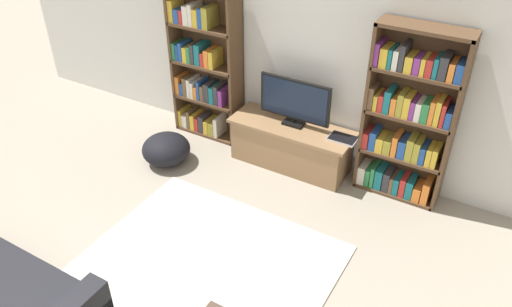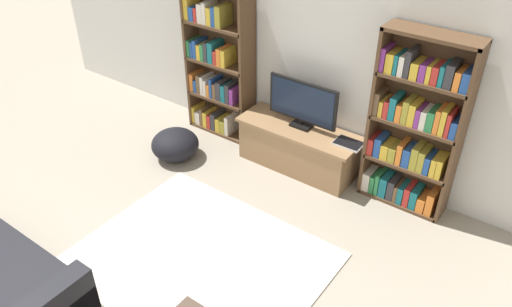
{
  "view_description": "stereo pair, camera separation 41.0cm",
  "coord_description": "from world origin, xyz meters",
  "px_view_note": "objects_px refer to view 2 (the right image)",
  "views": [
    {
      "loc": [
        2.02,
        -0.5,
        3.44
      ],
      "look_at": [
        -0.03,
        3.0,
        0.7
      ],
      "focal_mm": 35.0,
      "sensor_mm": 36.0,
      "label": 1
    },
    {
      "loc": [
        2.37,
        -0.28,
        3.44
      ],
      "look_at": [
        -0.03,
        3.0,
        0.7
      ],
      "focal_mm": 35.0,
      "sensor_mm": 36.0,
      "label": 2
    }
  ],
  "objects_px": {
    "bookshelf_left": "(218,66)",
    "bookshelf_right": "(415,128)",
    "tv_stand": "(298,147)",
    "laptop": "(349,144)",
    "beanbag_ottoman": "(175,144)",
    "television": "(303,103)"
  },
  "relations": [
    {
      "from": "tv_stand",
      "to": "television",
      "type": "distance_m",
      "value": 0.56
    },
    {
      "from": "beanbag_ottoman",
      "to": "television",
      "type": "bearing_deg",
      "value": 29.83
    },
    {
      "from": "bookshelf_left",
      "to": "television",
      "type": "relative_size",
      "value": 2.23
    },
    {
      "from": "television",
      "to": "beanbag_ottoman",
      "type": "distance_m",
      "value": 1.63
    },
    {
      "from": "bookshelf_left",
      "to": "bookshelf_right",
      "type": "bearing_deg",
      "value": -0.08
    },
    {
      "from": "bookshelf_right",
      "to": "beanbag_ottoman",
      "type": "xyz_separation_m",
      "value": [
        -2.54,
        -0.84,
        -0.72
      ]
    },
    {
      "from": "laptop",
      "to": "beanbag_ottoman",
      "type": "distance_m",
      "value": 2.07
    },
    {
      "from": "laptop",
      "to": "television",
      "type": "bearing_deg",
      "value": 177.62
    },
    {
      "from": "bookshelf_left",
      "to": "television",
      "type": "distance_m",
      "value": 1.29
    },
    {
      "from": "television",
      "to": "laptop",
      "type": "relative_size",
      "value": 2.79
    },
    {
      "from": "beanbag_ottoman",
      "to": "laptop",
      "type": "bearing_deg",
      "value": 20.64
    },
    {
      "from": "bookshelf_right",
      "to": "television",
      "type": "height_order",
      "value": "bookshelf_right"
    },
    {
      "from": "bookshelf_left",
      "to": "bookshelf_right",
      "type": "height_order",
      "value": "same"
    },
    {
      "from": "tv_stand",
      "to": "laptop",
      "type": "bearing_deg",
      "value": 1.63
    },
    {
      "from": "bookshelf_left",
      "to": "laptop",
      "type": "distance_m",
      "value": 1.93
    },
    {
      "from": "tv_stand",
      "to": "beanbag_ottoman",
      "type": "xyz_separation_m",
      "value": [
        -1.3,
        -0.7,
        -0.09
      ]
    },
    {
      "from": "bookshelf_left",
      "to": "beanbag_ottoman",
      "type": "distance_m",
      "value": 1.11
    },
    {
      "from": "bookshelf_right",
      "to": "tv_stand",
      "type": "relative_size",
      "value": 1.3
    },
    {
      "from": "bookshelf_left",
      "to": "laptop",
      "type": "bearing_deg",
      "value": -3.72
    },
    {
      "from": "laptop",
      "to": "beanbag_ottoman",
      "type": "bearing_deg",
      "value": -159.36
    },
    {
      "from": "television",
      "to": "laptop",
      "type": "distance_m",
      "value": 0.67
    },
    {
      "from": "bookshelf_left",
      "to": "tv_stand",
      "type": "height_order",
      "value": "bookshelf_left"
    }
  ]
}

